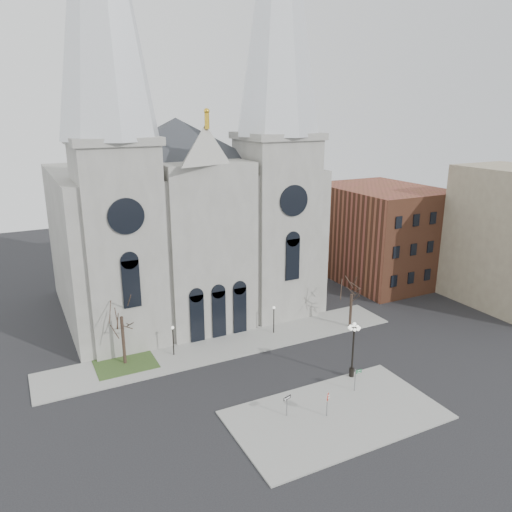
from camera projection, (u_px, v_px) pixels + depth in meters
name	position (u px, v px, depth m)	size (l,w,h in m)	color
ground	(277.00, 395.00, 45.34)	(160.00, 160.00, 0.00)	black
sidewalk_near	(336.00, 415.00, 42.34)	(18.00, 10.00, 0.14)	gray
sidewalk_far	(228.00, 345.00, 54.74)	(40.00, 6.00, 0.14)	gray
grass_patch	(125.00, 363.00, 50.83)	(6.00, 5.00, 0.18)	#2E481E
cathedral	(186.00, 166.00, 59.66)	(33.00, 26.66, 54.00)	gray
bg_building_brick	(380.00, 233.00, 75.16)	(14.00, 18.00, 14.00)	brown
bg_building_tan	(512.00, 238.00, 64.35)	(10.00, 14.00, 18.00)	gray
tree_left	(121.00, 314.00, 49.27)	(3.20, 3.20, 7.50)	black
tree_right	(352.00, 292.00, 58.26)	(3.20, 3.20, 6.00)	black
ped_lamp_left	(173.00, 336.00, 51.93)	(0.32, 0.32, 3.26)	black
ped_lamp_right	(274.00, 315.00, 57.12)	(0.32, 0.32, 3.26)	black
stop_sign	(327.00, 399.00, 41.61)	(0.78, 0.27, 2.25)	slate
globe_lamp	(353.00, 343.00, 47.33)	(1.45, 1.45, 5.66)	black
one_way_sign	(287.00, 402.00, 41.73)	(0.84, 0.28, 1.96)	slate
street_name_sign	(356.00, 378.00, 45.51)	(0.69, 0.09, 2.17)	slate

